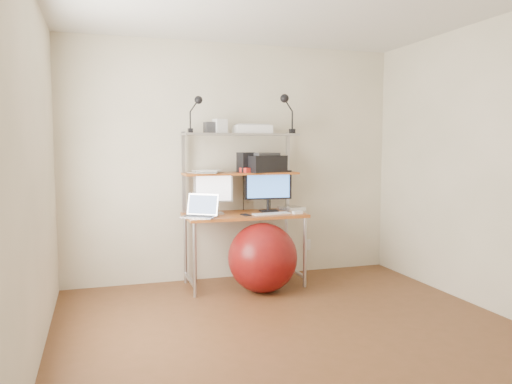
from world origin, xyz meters
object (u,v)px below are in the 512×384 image
at_px(laptop, 201,212).
at_px(exercise_ball, 263,258).
at_px(monitor_silver, 214,191).
at_px(monitor_black, 268,187).
at_px(printer, 263,163).

relative_size(laptop, exercise_ball, 0.60).
xyz_separation_m(monitor_silver, laptop, (-0.17, -0.19, -0.19)).
distance_m(monitor_black, laptop, 0.81).
bearing_deg(laptop, exercise_ball, 17.93).
relative_size(monitor_black, exercise_ball, 0.75).
bearing_deg(exercise_ball, printer, 70.61).
relative_size(printer, exercise_ball, 0.73).
distance_m(monitor_black, exercise_ball, 0.78).
height_order(printer, exercise_ball, printer).
bearing_deg(printer, exercise_ball, -129.23).
bearing_deg(monitor_black, printer, 143.67).
height_order(monitor_silver, laptop, monitor_silver).
relative_size(monitor_black, laptop, 1.25).
height_order(monitor_silver, monitor_black, monitor_black).
bearing_deg(monitor_silver, exercise_ball, -41.93).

